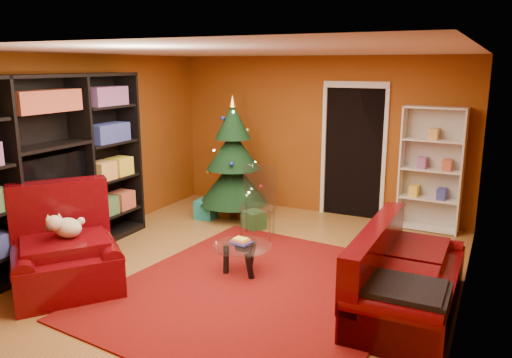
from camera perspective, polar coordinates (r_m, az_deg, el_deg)
The scene contains 18 objects.
floor at distance 6.27m, azimuth -1.65°, elevation -10.36°, with size 5.00×5.50×0.05m, color brown.
ceiling at distance 5.76m, azimuth -1.83°, elevation 14.62°, with size 5.00×5.50×0.05m, color silver.
wall_back at distance 8.39m, azimuth 7.25°, elevation 4.93°, with size 5.00×0.05×2.60m, color brown.
wall_left at distance 7.39m, azimuth -19.32°, elevation 3.22°, with size 0.05×5.50×2.60m, color brown.
wall_right at distance 5.21m, azimuth 23.58°, elevation -0.97°, with size 0.05×5.50×2.60m, color brown.
doorway at distance 8.21m, azimuth 11.05°, elevation 2.85°, with size 1.06×0.60×2.16m, color black, non-canonical shape.
rug at distance 5.68m, azimuth 0.22°, elevation -12.56°, with size 2.96×3.45×0.02m, color maroon.
media_unit at distance 6.69m, azimuth -22.67°, elevation 0.87°, with size 0.47×3.06×2.35m, color black, non-canonical shape.
christmas_tree at distance 8.02m, azimuth -2.64°, elevation 2.27°, with size 1.12×1.12×2.00m, color black, non-canonical shape.
gift_box_teal at distance 8.20m, azimuth -5.75°, elevation -3.45°, with size 0.30×0.30×0.30m, color teal.
gift_box_green at distance 7.63m, azimuth -0.22°, elevation -4.72°, with size 0.28×0.28×0.28m, color #26602D.
gift_box_red at distance 8.99m, azimuth -1.52°, elevation -2.15°, with size 0.23×0.23×0.23m, color #AA1D21.
white_bookshelf at distance 7.85m, azimuth 19.37°, elevation 1.00°, with size 0.89×0.32×1.91m, color white, non-canonical shape.
armchair at distance 5.94m, azimuth -20.97°, elevation -7.52°, with size 1.20×1.20×0.93m, color #470409, non-canonical shape.
dog at distance 5.91m, azimuth -20.70°, elevation -5.23°, with size 0.40×0.30×0.30m, color beige, non-canonical shape.
sofa at distance 5.35m, azimuth 17.15°, elevation -9.90°, with size 2.01×0.90×0.86m, color #470409, non-canonical shape.
coffee_table at distance 6.03m, azimuth -1.57°, elevation -9.15°, with size 0.71×0.71×0.44m, color gray, non-canonical shape.
acrylic_chair at distance 7.08m, azimuth 0.20°, elevation -3.28°, with size 0.49×0.53×0.95m, color #66605B, non-canonical shape.
Camera 1 is at (2.72, -5.08, 2.46)m, focal length 35.00 mm.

